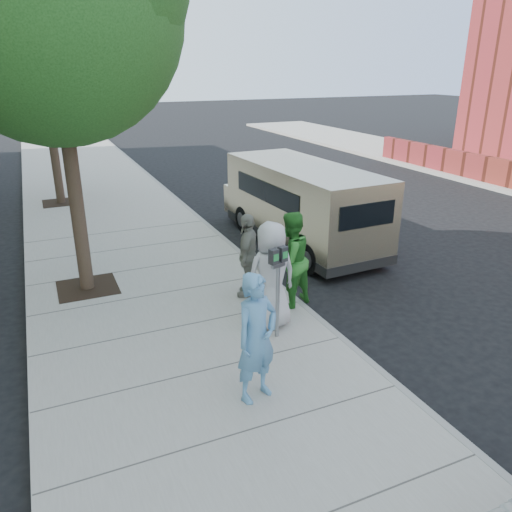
# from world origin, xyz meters

# --- Properties ---
(ground) EXTENTS (120.00, 120.00, 0.00)m
(ground) POSITION_xyz_m (0.00, 0.00, 0.00)
(ground) COLOR black
(ground) RESTS_ON ground
(sidewalk) EXTENTS (5.00, 60.00, 0.15)m
(sidewalk) POSITION_xyz_m (-1.00, 0.00, 0.07)
(sidewalk) COLOR gray
(sidewalk) RESTS_ON ground
(curb_face) EXTENTS (0.12, 60.00, 0.16)m
(curb_face) POSITION_xyz_m (1.44, 0.00, 0.07)
(curb_face) COLOR gray
(curb_face) RESTS_ON ground
(tree_near) EXTENTS (4.62, 4.60, 7.53)m
(tree_near) POSITION_xyz_m (-2.25, 2.40, 5.55)
(tree_near) COLOR black
(tree_near) RESTS_ON sidewalk
(tree_far) EXTENTS (3.92, 3.80, 6.49)m
(tree_far) POSITION_xyz_m (-2.25, 10.00, 4.88)
(tree_far) COLOR black
(tree_far) RESTS_ON sidewalk
(parking_meter) EXTENTS (0.35, 0.20, 1.62)m
(parking_meter) POSITION_xyz_m (0.45, -1.02, 1.32)
(parking_meter) COLOR gray
(parking_meter) RESTS_ON sidewalk
(van) EXTENTS (2.18, 5.84, 2.14)m
(van) POSITION_xyz_m (3.30, 3.41, 1.13)
(van) COLOR #C8B690
(van) RESTS_ON ground
(person_officer) EXTENTS (0.79, 0.64, 1.86)m
(person_officer) POSITION_xyz_m (-0.55, -2.39, 1.08)
(person_officer) COLOR #578FBA
(person_officer) RESTS_ON sidewalk
(person_green_shirt) EXTENTS (1.07, 0.94, 1.86)m
(person_green_shirt) POSITION_xyz_m (1.20, -0.01, 1.08)
(person_green_shirt) COLOR #2B7727
(person_green_shirt) RESTS_ON sidewalk
(person_gray_shirt) EXTENTS (0.95, 0.62, 1.92)m
(person_gray_shirt) POSITION_xyz_m (0.52, -0.61, 1.11)
(person_gray_shirt) COLOR #B4B3B6
(person_gray_shirt) RESTS_ON sidewalk
(person_striped_polo) EXTENTS (0.91, 1.06, 1.70)m
(person_striped_polo) POSITION_xyz_m (0.66, 0.72, 1.00)
(person_striped_polo) COLOR gray
(person_striped_polo) RESTS_ON sidewalk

